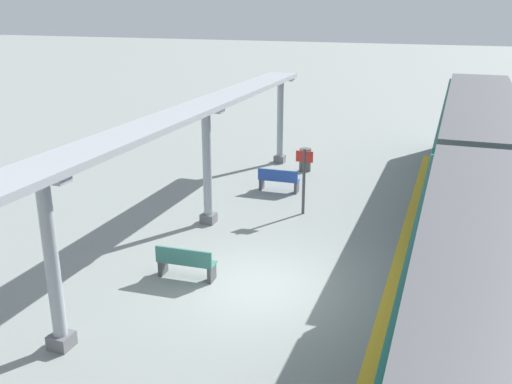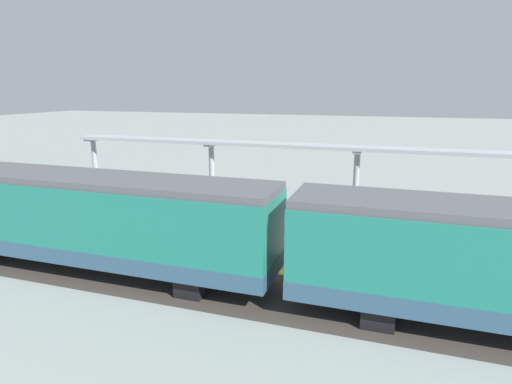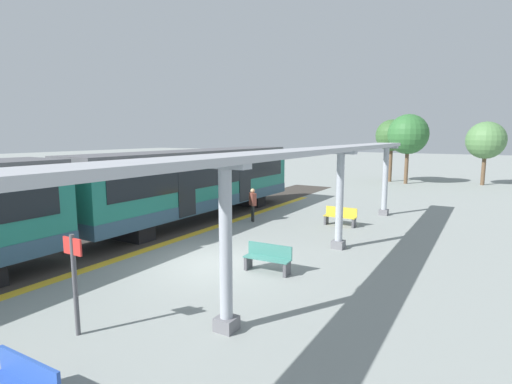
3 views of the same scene
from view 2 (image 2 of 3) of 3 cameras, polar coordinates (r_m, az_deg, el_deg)
name	(u,v)px [view 2 (image 2 of 3)]	position (r m, az deg, el deg)	size (l,w,h in m)	color
ground_plane	(265,238)	(18.55, 1.21, -6.29)	(176.00, 176.00, 0.00)	gray
tactile_edge_strip	(240,266)	(15.78, -2.20, -10.02)	(0.44, 28.83, 0.01)	gold
trackbed	(221,288)	(14.26, -4.80, -12.80)	(3.20, 40.83, 0.01)	#38332D
train_far_carriage	(84,220)	(16.25, -22.26, -3.49)	(2.65, 14.22, 3.48)	#1C7263
canopy_pillar_second	(355,188)	(20.16, 13.34, 0.48)	(1.10, 0.44, 3.66)	slate
canopy_pillar_third	(212,178)	(21.96, -5.99, 1.87)	(1.10, 0.44, 3.66)	slate
canopy_pillar_fourth	(96,170)	(25.76, -20.91, 2.80)	(1.10, 0.44, 3.66)	slate
canopy_beam	(284,145)	(20.39, 3.82, 6.37)	(1.20, 22.98, 0.16)	#A8AAB2
bench_near_end	(272,216)	(20.18, 2.25, -3.30)	(1.52, 0.51, 0.86)	#3B7A70
bench_mid_platform	(139,204)	(23.05, -15.54, -1.62)	(1.50, 0.44, 0.86)	gold
bench_far_end	(441,233)	(19.49, 23.82, -5.13)	(1.51, 0.47, 0.86)	#294EAA
platform_info_sign	(394,219)	(17.72, 18.24, -3.46)	(0.56, 0.10, 2.20)	#4C4C51
passenger_waiting_near_edge	(113,218)	(19.00, -18.79, -3.30)	(0.51, 0.45, 1.64)	#222524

